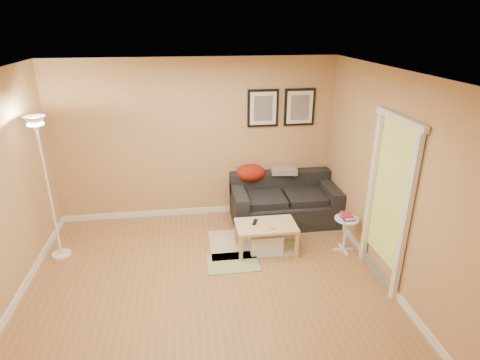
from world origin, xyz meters
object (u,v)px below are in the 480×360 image
Objects in this scene: coffee_table at (266,238)px; side_table at (345,234)px; book_stack at (347,216)px; storage_bin at (265,241)px; floor_lamp at (49,194)px; sofa at (284,200)px.

side_table is at bearing -2.42° from coffee_table.
book_stack is at bearing -2.04° from coffee_table.
floor_lamp is (-2.89, 0.28, 0.81)m from storage_bin.
side_table is 2.40× the size of book_stack.
storage_bin is 0.24× the size of floor_lamp.
storage_bin is (-0.00, 0.01, -0.07)m from coffee_table.
storage_bin is at bearing -5.44° from floor_lamp.
floor_lamp reaches higher than side_table.
floor_lamp reaches higher than coffee_table.
coffee_table is 1.14m from side_table.
book_stack is 0.11× the size of floor_lamp.
side_table is 4.10m from floor_lamp.
floor_lamp reaches higher than sofa.
floor_lamp is (-3.38, -0.58, 0.58)m from sofa.
book_stack is at bearing -57.46° from sofa.
coffee_table is (-0.48, -0.86, -0.16)m from sofa.
storage_bin is 3.02m from floor_lamp.
book_stack reaches higher than side_table.
sofa reaches higher than coffee_table.
storage_bin is 0.93× the size of side_table.
floor_lamp is at bearing 179.72° from coffee_table.
coffee_table is 1.19m from book_stack.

